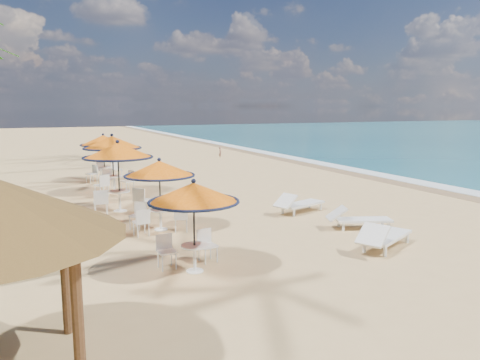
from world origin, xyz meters
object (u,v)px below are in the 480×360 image
at_px(station_4, 103,146).
at_px(lounger_near, 384,236).
at_px(lounger_mid, 357,218).
at_px(lounger_far, 298,203).
at_px(station_1, 158,178).
at_px(station_3, 112,150).
at_px(station_0, 193,201).
at_px(station_2, 118,157).

relative_size(station_4, lounger_near, 1.06).
height_order(lounger_mid, lounger_far, lounger_far).
height_order(lounger_near, lounger_far, lounger_near).
height_order(station_1, lounger_near, station_1).
height_order(station_3, station_4, station_3).
height_order(station_4, lounger_near, station_4).
relative_size(station_0, station_3, 0.83).
bearing_deg(station_3, station_0, -89.96).
distance_m(station_0, lounger_near, 5.31).
bearing_deg(station_3, station_2, -96.23).
xyz_separation_m(station_0, station_4, (0.16, 14.62, 0.12)).
bearing_deg(lounger_far, station_3, 110.68).
bearing_deg(station_2, station_1, -78.50).
distance_m(station_3, lounger_far, 8.72).
bearing_deg(lounger_far, station_2, 135.94).
bearing_deg(lounger_near, station_4, 81.85).
bearing_deg(station_1, station_0, -93.03).
height_order(station_1, lounger_far, station_1).
bearing_deg(lounger_mid, station_0, -144.82).
xyz_separation_m(station_0, station_3, (-0.01, 10.85, 0.25)).
bearing_deg(station_2, station_3, 83.77).
xyz_separation_m(station_1, station_3, (-0.21, 7.00, 0.27)).
relative_size(station_0, station_4, 0.90).
relative_size(station_0, lounger_near, 0.95).
xyz_separation_m(station_4, lounger_near, (4.96, -15.16, -1.41)).
bearing_deg(lounger_mid, station_1, 178.18).
bearing_deg(lounger_near, station_1, 111.98).
distance_m(station_3, station_4, 3.78).
distance_m(station_3, lounger_near, 12.58).
relative_size(station_3, lounger_mid, 1.25).
height_order(station_4, lounger_far, station_4).
bearing_deg(station_0, station_2, 93.54).
distance_m(station_0, station_4, 14.62).
distance_m(station_2, lounger_near, 9.48).
height_order(station_3, lounger_near, station_3).
distance_m(station_0, station_3, 10.85).
relative_size(station_1, lounger_far, 1.02).
height_order(station_0, station_1, station_1).
bearing_deg(station_1, station_3, 91.74).
bearing_deg(station_3, lounger_far, -51.55).
relative_size(station_2, lounger_near, 1.14).
height_order(station_4, lounger_mid, station_4).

